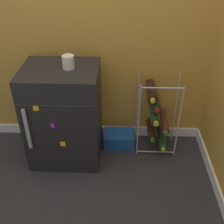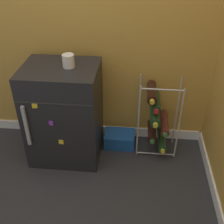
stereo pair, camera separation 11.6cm
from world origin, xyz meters
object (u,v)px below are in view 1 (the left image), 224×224
Objects in this scene: mini_fridge at (64,115)px; fridge_top_cup at (68,62)px; soda_box at (119,139)px; wine_rack at (156,115)px.

mini_fridge is 8.51× the size of fridge_top_cup.
soda_box is 0.88m from fridge_top_cup.
mini_fridge is at bearing -171.09° from wine_rack.
soda_box is (0.44, 0.14, -0.34)m from mini_fridge.
mini_fridge is at bearing -162.45° from soda_box.
mini_fridge is at bearing -170.28° from fridge_top_cup.
wine_rack is 2.57× the size of soda_box.
wine_rack is at bearing 8.83° from fridge_top_cup.
fridge_top_cup is (0.07, 0.01, 0.45)m from mini_fridge.
fridge_top_cup is (-0.67, -0.10, 0.51)m from wine_rack.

